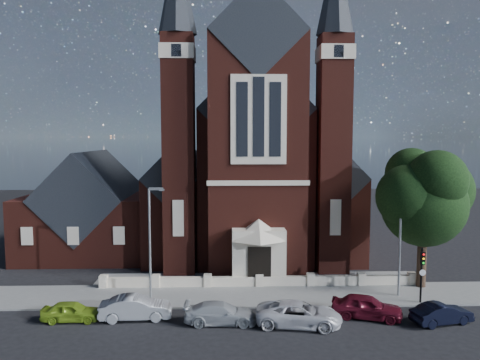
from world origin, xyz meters
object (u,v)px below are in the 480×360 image
object	(u,v)px
traffic_signal	(422,268)
parish_hall	(93,213)
street_lamp_left	(151,236)
car_navy	(442,314)
street_tree	(427,199)
street_lamp_right	(401,235)
car_white_suv	(299,314)
car_dark_red	(367,306)
car_silver_b	(221,313)
car_lime_van	(71,311)
church	(249,168)
car_silver_a	(136,308)

from	to	relation	value
traffic_signal	parish_hall	bearing A→B (deg)	150.02
street_lamp_left	car_navy	bearing A→B (deg)	-14.72
parish_hall	street_tree	distance (m)	31.27
street_lamp_left	street_lamp_right	world-z (taller)	same
street_lamp_left	car_white_suv	xyz separation A→B (m)	(9.83, -4.98, -3.86)
traffic_signal	car_dark_red	world-z (taller)	traffic_signal
street_tree	street_lamp_right	xyz separation A→B (m)	(-2.51, -1.71, -2.36)
parish_hall	street_lamp_right	distance (m)	29.62
traffic_signal	car_navy	size ratio (longest dim) A/B	1.02
car_silver_b	car_dark_red	world-z (taller)	car_dark_red
street_lamp_right	car_lime_van	size ratio (longest dim) A/B	2.20
street_lamp_right	car_navy	size ratio (longest dim) A/B	2.07
car_white_suv	car_navy	world-z (taller)	car_white_suv
car_silver_b	church	bearing A→B (deg)	-4.95
car_navy	car_lime_van	bearing A→B (deg)	72.48
street_lamp_left	car_white_suv	size ratio (longest dim) A/B	1.53
car_silver_a	car_dark_red	bearing A→B (deg)	-95.69
parish_hall	car_silver_a	bearing A→B (deg)	-66.62
street_lamp_left	car_lime_van	world-z (taller)	street_lamp_left
car_silver_b	car_white_suv	world-z (taller)	car_white_suv
car_silver_a	car_white_suv	xyz separation A→B (m)	(10.28, -1.32, -0.01)
church	parish_hall	bearing A→B (deg)	-162.84
car_silver_a	car_silver_b	xyz separation A→B (m)	(5.44, -0.84, -0.09)
street_tree	car_white_suv	size ratio (longest dim) A/B	2.02
street_lamp_left	car_white_suv	world-z (taller)	street_lamp_left
car_lime_van	traffic_signal	bearing A→B (deg)	-85.25
car_silver_a	street_lamp_right	bearing A→B (deg)	-83.55
street_lamp_right	car_white_suv	distance (m)	10.32
church	street_lamp_left	size ratio (longest dim) A/B	4.31
car_lime_van	car_dark_red	size ratio (longest dim) A/B	0.82
church	traffic_signal	xyz separation A→B (m)	(11.00, -20.52, -5.60)
car_silver_b	car_white_suv	bearing A→B (deg)	-93.53
traffic_signal	car_dark_red	xyz separation A→B (m)	(-4.53, -2.33, -1.82)
street_tree	car_silver_a	size ratio (longest dim) A/B	2.35
street_lamp_right	car_dark_red	xyz separation A→B (m)	(-3.62, -3.90, -3.84)
church	street_lamp_left	xyz separation A→B (m)	(-7.91, -18.94, -3.59)
parish_hall	car_dark_red	xyz separation A→B (m)	(22.47, -17.90, -3.25)
street_lamp_left	car_silver_a	distance (m)	5.33
parish_hall	car_dark_red	distance (m)	28.91
car_navy	car_silver_a	bearing A→B (deg)	71.39
traffic_signal	car_silver_b	xyz separation A→B (m)	(-13.92, -2.92, -1.92)
church	street_lamp_left	bearing A→B (deg)	-112.66
car_silver_b	car_white_suv	size ratio (longest dim) A/B	0.86
street_lamp_left	traffic_signal	bearing A→B (deg)	-4.76
street_lamp_left	car_navy	world-z (taller)	street_lamp_left
car_silver_a	car_navy	bearing A→B (deg)	-98.57
street_lamp_left	car_silver_b	xyz separation A→B (m)	(4.98, -4.50, -3.94)
church	car_navy	size ratio (longest dim) A/B	8.94
car_dark_red	street_tree	bearing A→B (deg)	-29.61
street_tree	street_lamp_left	world-z (taller)	street_tree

